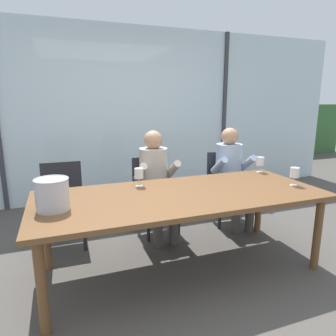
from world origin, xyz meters
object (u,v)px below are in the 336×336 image
(person_beige_jumper, at_px, (156,177))
(ice_bucket_primary, at_px, (52,194))
(wine_glass_by_left_taster, at_px, (260,162))
(wine_glass_near_bucket, at_px, (295,173))
(chair_left_of_center, at_px, (153,188))
(chair_center, at_px, (225,181))
(wine_glass_center_pour, at_px, (139,174))
(chair_near_curtain, at_px, (63,197))
(person_pale_blue_shirt, at_px, (231,170))
(dining_table, at_px, (182,200))

(person_beige_jumper, distance_m, ice_bucket_primary, 1.37)
(wine_glass_by_left_taster, distance_m, wine_glass_near_bucket, 0.56)
(chair_left_of_center, distance_m, wine_glass_by_left_taster, 1.26)
(chair_center, relative_size, wine_glass_center_pour, 5.00)
(chair_center, xyz_separation_m, wine_glass_near_bucket, (0.10, -1.06, 0.34))
(chair_near_curtain, distance_m, person_pale_blue_shirt, 1.98)
(chair_near_curtain, bearing_deg, chair_center, 0.43)
(chair_left_of_center, distance_m, person_beige_jumper, 0.22)
(chair_left_of_center, distance_m, ice_bucket_primary, 1.50)
(dining_table, distance_m, person_beige_jumper, 0.80)
(person_beige_jumper, distance_m, person_pale_blue_shirt, 0.98)
(wine_glass_by_left_taster, height_order, wine_glass_near_bucket, same)
(chair_near_curtain, relative_size, chair_center, 1.00)
(dining_table, xyz_separation_m, chair_left_of_center, (0.03, 0.93, -0.16))
(wine_glass_center_pour, bearing_deg, chair_near_curtain, 138.22)
(person_beige_jumper, bearing_deg, chair_center, 6.54)
(chair_near_curtain, bearing_deg, wine_glass_by_left_taster, -12.98)
(chair_left_of_center, bearing_deg, chair_center, -8.32)
(dining_table, relative_size, ice_bucket_primary, 10.12)
(dining_table, bearing_deg, person_pale_blue_shirt, 38.74)
(person_pale_blue_shirt, bearing_deg, wine_glass_by_left_taster, -68.17)
(person_beige_jumper, bearing_deg, wine_glass_by_left_taster, -19.67)
(chair_center, bearing_deg, chair_near_curtain, -174.81)
(chair_center, distance_m, wine_glass_near_bucket, 1.12)
(ice_bucket_primary, bearing_deg, chair_center, 25.43)
(chair_near_curtain, bearing_deg, dining_table, -42.86)
(chair_near_curtain, relative_size, wine_glass_near_bucket, 5.00)
(dining_table, height_order, wine_glass_near_bucket, wine_glass_near_bucket)
(chair_near_curtain, height_order, wine_glass_by_left_taster, wine_glass_by_left_taster)
(chair_center, bearing_deg, person_beige_jumper, -166.88)
(chair_left_of_center, xyz_separation_m, person_beige_jumper, (-0.01, -0.14, 0.17))
(person_pale_blue_shirt, distance_m, wine_glass_near_bucket, 0.96)
(dining_table, distance_m, ice_bucket_primary, 1.06)
(chair_center, bearing_deg, wine_glass_center_pour, -149.62)
(wine_glass_by_left_taster, bearing_deg, chair_center, 104.34)
(person_pale_blue_shirt, relative_size, ice_bucket_primary, 4.83)
(chair_near_curtain, bearing_deg, person_beige_jumper, -7.33)
(wine_glass_by_left_taster, bearing_deg, dining_table, -159.64)
(person_beige_jumper, height_order, wine_glass_by_left_taster, person_beige_jumper)
(wine_glass_by_left_taster, height_order, wine_glass_center_pour, same)
(dining_table, xyz_separation_m, wine_glass_center_pour, (-0.29, 0.33, 0.18))
(dining_table, height_order, chair_center, chair_center)
(chair_near_curtain, xyz_separation_m, person_beige_jumper, (0.99, -0.15, 0.17))
(person_beige_jumper, distance_m, wine_glass_center_pour, 0.58)
(dining_table, height_order, chair_left_of_center, chair_left_of_center)
(wine_glass_near_bucket, bearing_deg, person_beige_jumper, 138.87)
(dining_table, height_order, ice_bucket_primary, ice_bucket_primary)
(dining_table, xyz_separation_m, wine_glass_by_left_taster, (1.12, 0.42, 0.18))
(person_pale_blue_shirt, relative_size, wine_glass_near_bucket, 6.84)
(ice_bucket_primary, height_order, wine_glass_near_bucket, ice_bucket_primary)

